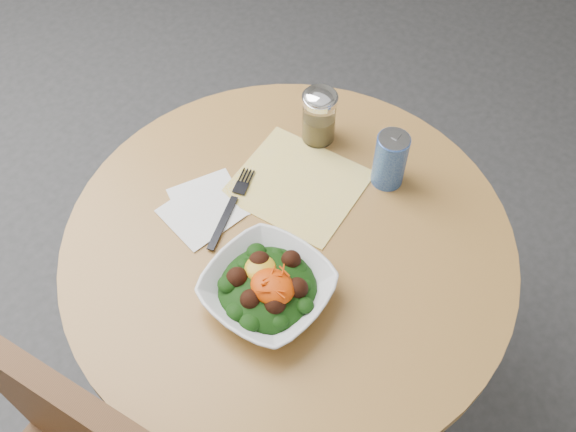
# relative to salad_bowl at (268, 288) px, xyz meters

# --- Properties ---
(ground) EXTENTS (6.00, 6.00, 0.00)m
(ground) POSITION_rel_salad_bowl_xyz_m (-0.04, 0.12, -0.78)
(ground) COLOR #303032
(ground) RESTS_ON ground
(table) EXTENTS (0.90, 0.90, 0.75)m
(table) POSITION_rel_salad_bowl_xyz_m (-0.04, 0.12, -0.23)
(table) COLOR black
(table) RESTS_ON ground
(cloth_napkin) EXTENTS (0.26, 0.24, 0.00)m
(cloth_napkin) POSITION_rel_salad_bowl_xyz_m (-0.10, 0.25, -0.03)
(cloth_napkin) COLOR #E5B20C
(cloth_napkin) RESTS_ON table
(paper_napkins) EXTENTS (0.19, 0.21, 0.00)m
(paper_napkins) POSITION_rel_salad_bowl_xyz_m (-0.23, 0.09, -0.03)
(paper_napkins) COLOR white
(paper_napkins) RESTS_ON table
(salad_bowl) EXTENTS (0.24, 0.24, 0.08)m
(salad_bowl) POSITION_rel_salad_bowl_xyz_m (0.00, 0.00, 0.00)
(salad_bowl) COLOR silver
(salad_bowl) RESTS_ON table
(fork) EXTENTS (0.08, 0.21, 0.00)m
(fork) POSITION_rel_salad_bowl_xyz_m (-0.18, 0.13, -0.03)
(fork) COLOR black
(fork) RESTS_ON table
(spice_shaker) EXTENTS (0.08, 0.08, 0.14)m
(spice_shaker) POSITION_rel_salad_bowl_xyz_m (-0.14, 0.39, 0.04)
(spice_shaker) COLOR silver
(spice_shaker) RESTS_ON table
(beverage_can) EXTENTS (0.07, 0.07, 0.13)m
(beverage_can) POSITION_rel_salad_bowl_xyz_m (0.05, 0.37, 0.03)
(beverage_can) COLOR navy
(beverage_can) RESTS_ON table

